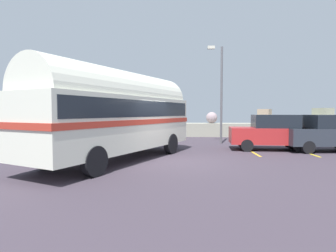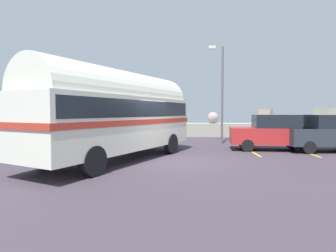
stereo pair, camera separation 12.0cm
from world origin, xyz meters
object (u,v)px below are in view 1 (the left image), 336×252
at_px(parked_car_middle, 327,133).
at_px(lamp_post, 220,89).
at_px(parked_car_nearest, 271,132).
at_px(vintage_coach, 118,111).

xyz_separation_m(parked_car_middle, lamp_post, (-4.95, 3.18, 2.49)).
relative_size(parked_car_nearest, parked_car_middle, 1.00).
bearing_deg(parked_car_middle, lamp_post, 52.84).
bearing_deg(parked_car_middle, parked_car_nearest, 77.88).
bearing_deg(parked_car_nearest, parked_car_middle, -93.16).
xyz_separation_m(parked_car_nearest, lamp_post, (-2.30, 2.82, 2.49)).
xyz_separation_m(vintage_coach, parked_car_nearest, (7.29, 3.50, -1.08)).
relative_size(vintage_coach, parked_car_nearest, 2.08).
bearing_deg(lamp_post, parked_car_nearest, -50.79).
height_order(parked_car_middle, lamp_post, lamp_post).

